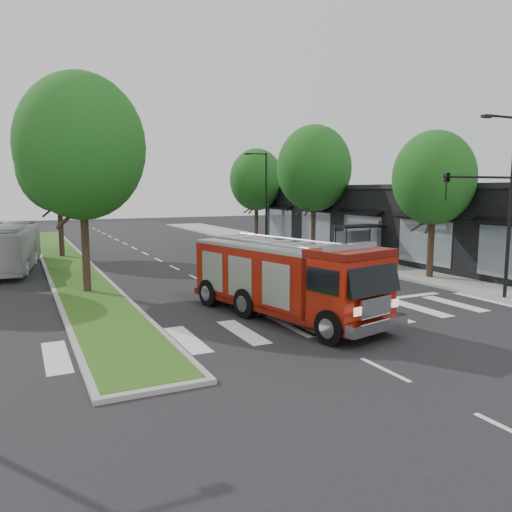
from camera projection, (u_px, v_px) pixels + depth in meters
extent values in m
plane|color=black|center=(257.00, 308.00, 20.74)|extent=(140.00, 140.00, 0.00)
cube|color=gray|center=(355.00, 259.00, 35.03)|extent=(5.00, 80.00, 0.15)
cube|color=gray|center=(65.00, 261.00, 34.25)|extent=(3.00, 50.00, 0.14)
cube|color=#2B4E16|center=(65.00, 259.00, 34.24)|extent=(2.60, 49.50, 0.02)
cube|color=black|center=(406.00, 223.00, 36.64)|extent=(8.00, 30.00, 5.00)
cylinder|color=black|center=(346.00, 248.00, 31.39)|extent=(0.08, 0.08, 2.50)
cylinder|color=black|center=(381.00, 246.00, 32.59)|extent=(0.08, 0.08, 2.50)
cylinder|color=black|center=(335.00, 246.00, 32.47)|extent=(0.08, 0.08, 2.50)
cylinder|color=black|center=(370.00, 244.00, 33.67)|extent=(0.08, 0.08, 2.50)
cube|color=black|center=(359.00, 226.00, 32.36)|extent=(3.20, 1.60, 0.12)
cube|color=#8C99A5|center=(352.00, 244.00, 33.15)|extent=(2.80, 0.04, 1.80)
cube|color=black|center=(358.00, 257.00, 32.62)|extent=(2.40, 0.40, 0.08)
cylinder|color=black|center=(431.00, 245.00, 27.22)|extent=(0.36, 0.36, 3.74)
ellipsoid|color=#103C10|center=(434.00, 178.00, 26.74)|extent=(4.40, 4.40, 5.06)
cylinder|color=black|center=(313.00, 226.00, 37.90)|extent=(0.36, 0.36, 4.40)
ellipsoid|color=#103C10|center=(314.00, 168.00, 37.34)|extent=(5.60, 5.60, 6.44)
cylinder|color=black|center=(256.00, 221.00, 46.87)|extent=(0.36, 0.36, 3.96)
ellipsoid|color=#103C10|center=(256.00, 180.00, 46.36)|extent=(5.00, 5.00, 5.75)
cylinder|color=black|center=(85.00, 245.00, 23.23)|extent=(0.36, 0.36, 4.62)
ellipsoid|color=#103C10|center=(81.00, 147.00, 22.64)|extent=(5.80, 5.80, 6.67)
cylinder|color=black|center=(61.00, 228.00, 35.76)|extent=(0.36, 0.36, 4.40)
ellipsoid|color=#103C10|center=(58.00, 167.00, 35.19)|extent=(5.60, 5.60, 6.44)
cylinder|color=black|center=(510.00, 210.00, 21.59)|extent=(0.16, 0.16, 8.00)
cylinder|color=black|center=(502.00, 117.00, 20.70)|extent=(1.80, 0.10, 0.10)
cube|color=black|center=(486.00, 116.00, 20.32)|extent=(0.45, 0.20, 0.12)
cylinder|color=black|center=(479.00, 177.00, 20.55)|extent=(4.00, 0.10, 0.10)
imported|color=black|center=(447.00, 187.00, 19.83)|extent=(0.18, 0.22, 1.10)
cylinder|color=black|center=(266.00, 200.00, 42.60)|extent=(0.16, 0.16, 8.00)
cylinder|color=black|center=(257.00, 154.00, 41.70)|extent=(1.80, 0.10, 0.10)
cube|color=black|center=(247.00, 154.00, 41.32)|extent=(0.45, 0.20, 0.12)
cube|color=#560C04|center=(284.00, 304.00, 19.18)|extent=(4.54, 9.13, 0.26)
cube|color=maroon|center=(270.00, 273.00, 19.69)|extent=(4.07, 7.10, 2.09)
cube|color=maroon|center=(349.00, 289.00, 16.54)|extent=(2.97, 2.42, 2.19)
cube|color=#B2B2B7|center=(270.00, 245.00, 19.54)|extent=(4.07, 7.10, 0.13)
cylinder|color=#B2B2B7|center=(251.00, 242.00, 18.93)|extent=(1.53, 6.12, 0.10)
cylinder|color=#B2B2B7|center=(288.00, 239.00, 20.10)|extent=(1.53, 6.12, 0.10)
cube|color=silver|center=(378.00, 325.00, 15.75)|extent=(2.72, 0.98, 0.37)
cube|color=#8C99A5|center=(350.00, 247.00, 16.36)|extent=(2.32, 0.88, 0.19)
cylinder|color=black|center=(331.00, 327.00, 15.69)|extent=(0.62, 1.20, 1.15)
cylinder|color=black|center=(379.00, 316.00, 17.18)|extent=(0.62, 1.20, 1.15)
cylinder|color=black|center=(246.00, 303.00, 19.08)|extent=(0.62, 1.20, 1.15)
cylinder|color=black|center=(292.00, 295.00, 20.57)|extent=(0.62, 1.20, 1.15)
cylinder|color=black|center=(210.00, 293.00, 21.01)|extent=(0.62, 1.20, 1.15)
cylinder|color=black|center=(254.00, 286.00, 22.50)|extent=(0.62, 1.20, 1.15)
imported|color=#B8B8BD|center=(11.00, 247.00, 30.34)|extent=(3.69, 10.40, 2.84)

